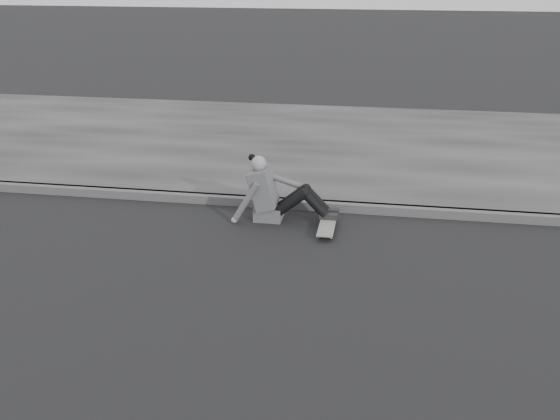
{
  "coord_description": "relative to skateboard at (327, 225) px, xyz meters",
  "views": [
    {
      "loc": [
        -0.82,
        -5.35,
        3.19
      ],
      "look_at": [
        -1.92,
        1.25,
        0.5
      ],
      "focal_mm": 40.0,
      "sensor_mm": 36.0,
      "label": 1
    }
  ],
  "objects": [
    {
      "name": "seated_woman",
      "position": [
        -0.73,
        0.25,
        0.29
      ],
      "size": [
        1.38,
        0.46,
        0.88
      ],
      "color": "#57575A",
      "rests_on": "ground"
    },
    {
      "name": "ground",
      "position": [
        1.42,
        -1.9,
        -0.07
      ],
      "size": [
        80.0,
        80.0,
        0.0
      ],
      "primitive_type": "plane",
      "color": "black",
      "rests_on": "ground"
    },
    {
      "name": "sidewalk",
      "position": [
        1.42,
        3.7,
        -0.01
      ],
      "size": [
        24.0,
        6.0,
        0.12
      ],
      "primitive_type": "cube",
      "color": "#3A3A3A",
      "rests_on": "ground"
    },
    {
      "name": "curb",
      "position": [
        1.42,
        0.68,
        -0.01
      ],
      "size": [
        24.0,
        0.16,
        0.12
      ],
      "primitive_type": "cube",
      "color": "#505050",
      "rests_on": "ground"
    },
    {
      "name": "skateboard",
      "position": [
        0.0,
        0.0,
        0.0
      ],
      "size": [
        0.2,
        0.78,
        0.09
      ],
      "color": "gray",
      "rests_on": "ground"
    }
  ]
}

